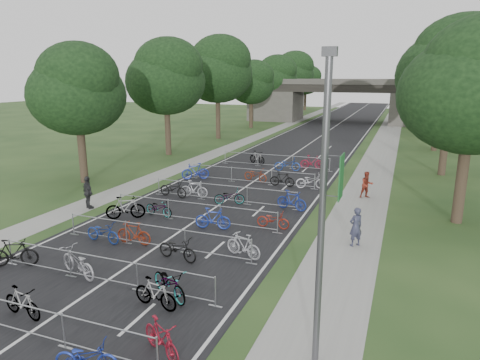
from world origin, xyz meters
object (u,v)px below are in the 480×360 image
(pedestrian_a, at_px, (356,227))
(lamppost, at_px, (323,212))
(bike_1, at_px, (22,303))
(bike_2, at_px, (86,357))
(overpass_bridge, at_px, (343,101))
(pedestrian_b, at_px, (367,185))
(pedestrian_c, at_px, (88,193))

(pedestrian_a, bearing_deg, lamppost, 48.70)
(bike_1, xyz_separation_m, bike_2, (3.71, -1.37, -0.07))
(overpass_bridge, relative_size, bike_1, 18.07)
(bike_1, height_order, pedestrian_a, pedestrian_a)
(bike_1, xyz_separation_m, pedestrian_b, (8.97, 18.34, 0.33))
(pedestrian_c, bearing_deg, lamppost, 177.27)
(overpass_bridge, height_order, pedestrian_c, overpass_bridge)
(lamppost, height_order, pedestrian_b, lamppost)
(pedestrian_b, distance_m, pedestrian_c, 17.01)
(overpass_bridge, distance_m, bike_2, 65.72)
(overpass_bridge, distance_m, lamppost, 63.55)
(bike_1, bearing_deg, overpass_bridge, 6.78)
(pedestrian_a, bearing_deg, pedestrian_c, -41.86)
(bike_1, distance_m, pedestrian_c, 11.73)
(pedestrian_c, bearing_deg, pedestrian_a, -152.93)
(lamppost, xyz_separation_m, pedestrian_a, (0.02, 8.72, -3.37))
(bike_1, xyz_separation_m, pedestrian_c, (-5.91, 10.12, 0.45))
(bike_2, height_order, pedestrian_c, pedestrian_c)
(bike_2, bearing_deg, bike_1, 52.87)
(lamppost, height_order, bike_2, lamppost)
(bike_2, distance_m, pedestrian_a, 12.60)
(bike_1, distance_m, pedestrian_a, 13.57)
(lamppost, relative_size, bike_2, 4.86)
(bike_1, distance_m, pedestrian_b, 20.42)
(overpass_bridge, height_order, pedestrian_a, overpass_bridge)
(lamppost, bearing_deg, bike_2, -154.85)
(bike_2, bearing_deg, lamppost, -81.69)
(pedestrian_b, bearing_deg, bike_1, -144.65)
(overpass_bridge, xyz_separation_m, pedestrian_b, (8.09, -45.88, -2.69))
(lamppost, xyz_separation_m, bike_2, (-5.51, -2.59, -3.84))
(bike_1, relative_size, bike_2, 1.01)
(bike_2, bearing_deg, pedestrian_c, 23.10)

